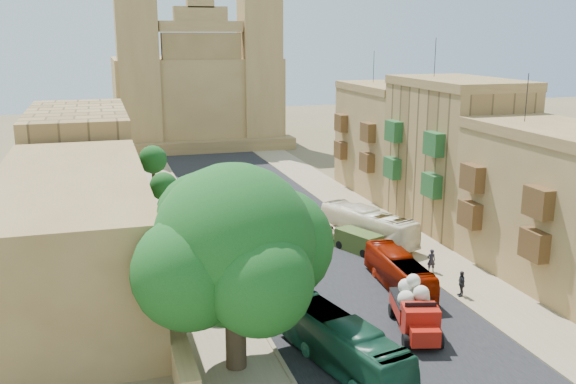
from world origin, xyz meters
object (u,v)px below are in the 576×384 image
car_blue_b (212,174)px  pedestrian_c (461,284)px  street_tree_a (202,268)px  olive_pickup (359,242)px  car_cream (323,229)px  car_white_b (261,197)px  church (196,86)px  street_tree_c (164,187)px  red_truck (415,309)px  pedestrian_a (431,260)px  street_tree_d (153,160)px  bus_green_north (342,343)px  bus_red_east (399,272)px  car_blue_a (299,283)px  car_white_a (253,213)px  street_tree_b (179,209)px  car_dkblue (225,190)px  bus_cream_east (368,225)px  ficus_tree (236,250)px

car_blue_b → pedestrian_c: bearing=-72.6°
street_tree_a → olive_pickup: 16.59m
car_cream → car_white_b: car_cream is taller
church → street_tree_c: (-10.00, -42.61, -6.60)m
red_truck → pedestrian_a: 10.73m
street_tree_d → car_white_b: (10.50, -9.92, -2.84)m
bus_green_north → pedestrian_c: bus_green_north is taller
church → street_tree_c: 44.27m
pedestrian_a → car_white_b: bearing=-59.5°
church → olive_pickup: bearing=-85.7°
street_tree_d → pedestrian_c: (17.50, -38.90, -2.51)m
car_cream → bus_red_east: bearing=89.9°
church → olive_pickup: (4.38, -58.61, -8.69)m
car_blue_a → car_white_a: bearing=103.8°
car_blue_a → car_cream: bearing=80.6°
street_tree_b → street_tree_a: bearing=-90.0°
street_tree_d → pedestrian_a: street_tree_d is taller
street_tree_b → olive_pickup: street_tree_b is taller
car_blue_a → pedestrian_a: pedestrian_a is taller
red_truck → pedestrian_a: red_truck is taller
street_tree_b → car_dkblue: size_ratio=1.25×
church → pedestrian_a: size_ratio=20.08×
street_tree_d → pedestrian_c: size_ratio=2.79×
bus_red_east → car_cream: (-1.05, 13.22, -0.62)m
street_tree_d → red_truck: size_ratio=0.84×
olive_pickup → car_white_a: 13.48m
car_blue_a → car_cream: (6.02, 11.90, -0.02)m
car_blue_a → car_white_a: size_ratio=1.08×
car_white_b → pedestrian_a: (7.33, -24.15, 0.31)m
car_blue_b → church: bearing=89.0°
olive_pickup → bus_cream_east: 2.96m
car_blue_b → car_white_b: bearing=-73.2°
street_tree_a → car_white_b: (10.50, 26.08, -2.31)m
ficus_tree → pedestrian_a: ficus_tree is taller
red_truck → pedestrian_a: size_ratio=3.39×
bus_red_east → car_white_b: (-3.50, 26.42, -0.65)m
car_blue_a → pedestrian_a: (10.89, 0.96, 0.26)m
street_tree_d → red_truck: (11.83, -42.95, -1.94)m
street_tree_c → car_blue_a: street_tree_c is taller
car_blue_a → pedestrian_a: size_ratio=2.10×
red_truck → bus_cream_east: 17.76m
bus_green_north → car_blue_a: bus_green_north is taller
bus_green_north → red_truck: bearing=12.0°
street_tree_a → street_tree_b: (0.00, 12.00, 0.81)m
street_tree_c → car_blue_a: (6.93, -23.03, -2.27)m
church → bus_cream_east: bearing=-83.7°
car_blue_b → olive_pickup: bearing=-73.5°
car_dkblue → bus_red_east: bearing=-81.5°
street_tree_c → car_white_b: size_ratio=1.26×
street_tree_c → car_cream: size_ratio=0.97×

